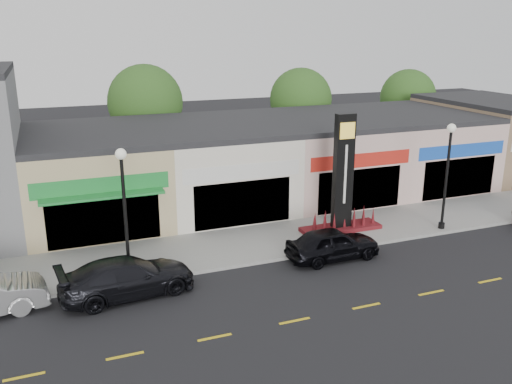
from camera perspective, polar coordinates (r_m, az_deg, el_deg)
ground at (r=23.63m, az=7.60°, el=-8.58°), size 120.00×120.00×0.00m
sidewalk at (r=27.16m, az=3.20°, el=-4.84°), size 52.00×4.30×0.15m
curb at (r=25.29m, az=5.32°, el=-6.57°), size 52.00×0.20×0.15m
shop_beige at (r=31.09m, az=-16.82°, el=1.75°), size 7.00×10.85×4.80m
shop_cream at (r=32.33m, az=-4.39°, el=2.98°), size 7.00×10.01×4.80m
shop_pink_w at (r=34.95m, az=6.67°, el=3.96°), size 7.00×10.01×4.80m
shop_pink_e at (r=38.67m, az=15.92°, el=4.66°), size 7.00×10.01×4.80m
shop_tan at (r=43.17m, az=23.43°, el=5.46°), size 7.00×10.01×5.30m
tree_rear_west at (r=38.97m, az=-11.58°, el=9.26°), size 5.20×5.20×7.83m
tree_rear_mid at (r=42.71m, az=4.72°, el=9.71°), size 4.80×4.80×7.29m
tree_rear_east at (r=47.94m, az=15.69°, el=9.60°), size 4.60×4.60×6.94m
lamp_west_near at (r=22.25m, az=-13.70°, el=-0.93°), size 0.44×0.44×5.47m
lamp_east_near at (r=28.87m, az=19.52°, el=2.60°), size 0.44×0.44×5.47m
pylon_sign at (r=27.65m, az=9.08°, el=0.18°), size 4.20×1.30×6.00m
car_dark_sedan at (r=22.00m, az=-13.38°, el=-8.71°), size 2.70×5.45×1.52m
car_black_sedan at (r=24.89m, az=8.08°, el=-5.41°), size 1.82×4.35×1.47m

